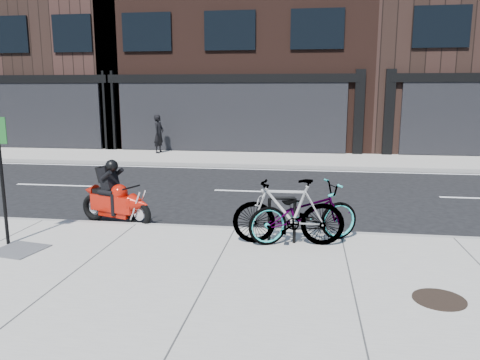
% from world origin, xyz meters
% --- Properties ---
extents(ground, '(120.00, 120.00, 0.00)m').
position_xyz_m(ground, '(0.00, 0.00, 0.00)').
color(ground, black).
rests_on(ground, ground).
extents(sidewalk_near, '(60.00, 6.00, 0.13)m').
position_xyz_m(sidewalk_near, '(0.00, -5.00, 0.07)').
color(sidewalk_near, gray).
rests_on(sidewalk_near, ground).
extents(sidewalk_far, '(60.00, 3.50, 0.13)m').
position_xyz_m(sidewalk_far, '(0.00, 7.75, 0.07)').
color(sidewalk_far, gray).
rests_on(sidewalk_far, ground).
extents(building_midwest, '(10.00, 10.00, 12.00)m').
position_xyz_m(building_midwest, '(-12.00, 14.50, 6.00)').
color(building_midwest, black).
rests_on(building_midwest, ground).
extents(building_center, '(12.00, 10.00, 14.50)m').
position_xyz_m(building_center, '(-2.00, 14.50, 7.25)').
color(building_center, black).
rests_on(building_center, ground).
extents(bike_rack, '(0.49, 0.12, 0.83)m').
position_xyz_m(bike_rack, '(0.94, -2.72, 0.61)').
color(bike_rack, black).
rests_on(bike_rack, sidewalk_near).
extents(bicycle_front, '(2.11, 1.42, 1.05)m').
position_xyz_m(bicycle_front, '(1.31, -2.60, 0.66)').
color(bicycle_front, gray).
rests_on(bicycle_front, sidewalk_near).
extents(bicycle_rear, '(1.93, 0.61, 1.15)m').
position_xyz_m(bicycle_rear, '(1.04, -2.77, 0.71)').
color(bicycle_rear, gray).
rests_on(bicycle_rear, sidewalk_near).
extents(motorcycle, '(1.76, 0.91, 1.37)m').
position_xyz_m(motorcycle, '(-2.50, -1.63, 0.56)').
color(motorcycle, black).
rests_on(motorcycle, ground).
extents(pedestrian, '(0.48, 0.65, 1.62)m').
position_xyz_m(pedestrian, '(-4.92, 8.56, 0.94)').
color(pedestrian, black).
rests_on(pedestrian, sidewalk_far).
extents(manhole_cover, '(0.83, 0.83, 0.02)m').
position_xyz_m(manhole_cover, '(3.05, -4.70, 0.14)').
color(manhole_cover, black).
rests_on(manhole_cover, sidewalk_near).
extents(utility_grate, '(0.87, 0.87, 0.02)m').
position_xyz_m(utility_grate, '(-3.38, -3.74, 0.14)').
color(utility_grate, '#525255').
rests_on(utility_grate, sidewalk_near).
extents(sign_post, '(0.29, 0.06, 2.19)m').
position_xyz_m(sign_post, '(-3.76, -3.45, 1.43)').
color(sign_post, black).
rests_on(sign_post, sidewalk_near).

